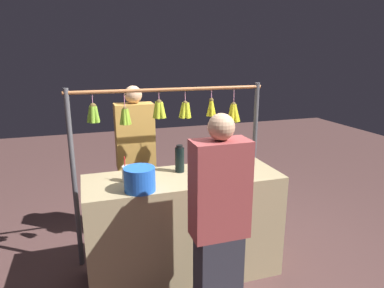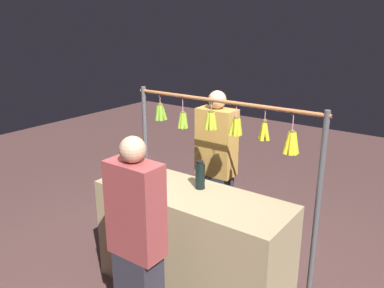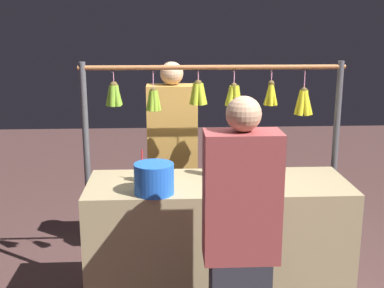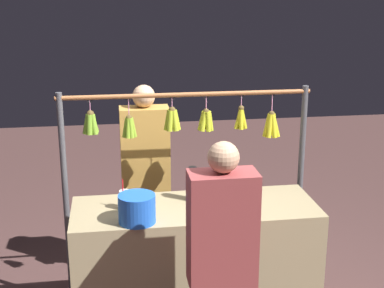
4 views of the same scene
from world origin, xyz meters
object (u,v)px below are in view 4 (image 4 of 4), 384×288
object	(u,v)px
water_bottle	(193,184)
vendor_person	(146,185)
customer_person	(221,278)
blue_bucket	(137,209)
drink_cup	(125,200)

from	to	relation	value
water_bottle	vendor_person	size ratio (longest dim) A/B	0.15
vendor_person	customer_person	size ratio (longest dim) A/B	1.03
water_bottle	blue_bucket	size ratio (longest dim) A/B	1.03
drink_cup	customer_person	size ratio (longest dim) A/B	0.13
blue_bucket	drink_cup	size ratio (longest dim) A/B	1.13
water_bottle	drink_cup	world-z (taller)	water_bottle
blue_bucket	customer_person	bearing A→B (deg)	132.04
drink_cup	blue_bucket	bearing A→B (deg)	106.87
drink_cup	vendor_person	xyz separation A→B (m)	(-0.19, -0.76, -0.19)
blue_bucket	vendor_person	size ratio (longest dim) A/B	0.14
vendor_person	water_bottle	bearing A→B (deg)	112.27
drink_cup	vendor_person	distance (m)	0.81
vendor_person	customer_person	distance (m)	1.50
blue_bucket	drink_cup	world-z (taller)	drink_cup
drink_cup	water_bottle	bearing A→B (deg)	-169.12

